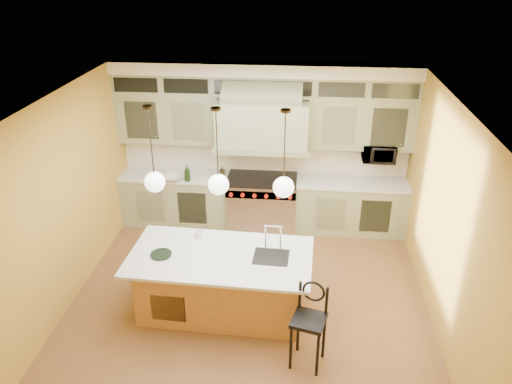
# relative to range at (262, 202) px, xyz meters

# --- Properties ---
(floor) EXTENTS (5.00, 5.00, 0.00)m
(floor) POSITION_rel_range_xyz_m (0.00, -2.14, -0.49)
(floor) COLOR brown
(floor) RESTS_ON ground
(ceiling) EXTENTS (5.00, 5.00, 0.00)m
(ceiling) POSITION_rel_range_xyz_m (0.00, -2.14, 2.41)
(ceiling) COLOR white
(ceiling) RESTS_ON wall_back
(wall_back) EXTENTS (5.00, 0.00, 5.00)m
(wall_back) POSITION_rel_range_xyz_m (0.00, 0.36, 0.96)
(wall_back) COLOR #B18930
(wall_back) RESTS_ON ground
(wall_front) EXTENTS (5.00, 0.00, 5.00)m
(wall_front) POSITION_rel_range_xyz_m (0.00, -4.64, 0.96)
(wall_front) COLOR #B18930
(wall_front) RESTS_ON ground
(wall_left) EXTENTS (0.00, 5.00, 5.00)m
(wall_left) POSITION_rel_range_xyz_m (-2.50, -2.14, 0.96)
(wall_left) COLOR #B18930
(wall_left) RESTS_ON ground
(wall_right) EXTENTS (0.00, 5.00, 5.00)m
(wall_right) POSITION_rel_range_xyz_m (2.50, -2.14, 0.96)
(wall_right) COLOR #B18930
(wall_right) RESTS_ON ground
(back_cabinetry) EXTENTS (5.00, 0.77, 2.90)m
(back_cabinetry) POSITION_rel_range_xyz_m (0.00, 0.09, 0.94)
(back_cabinetry) COLOR gray
(back_cabinetry) RESTS_ON floor
(range) EXTENTS (1.20, 0.74, 0.96)m
(range) POSITION_rel_range_xyz_m (0.00, 0.00, 0.00)
(range) COLOR silver
(range) RESTS_ON floor
(kitchen_island) EXTENTS (2.44, 1.36, 1.35)m
(kitchen_island) POSITION_rel_range_xyz_m (-0.34, -2.38, -0.01)
(kitchen_island) COLOR #A9663C
(kitchen_island) RESTS_ON floor
(counter_stool) EXTENTS (0.46, 0.46, 1.08)m
(counter_stool) POSITION_rel_range_xyz_m (0.83, -3.23, 0.13)
(counter_stool) COLOR black
(counter_stool) RESTS_ON floor
(microwave) EXTENTS (0.54, 0.37, 0.30)m
(microwave) POSITION_rel_range_xyz_m (1.95, 0.11, 0.96)
(microwave) COLOR black
(microwave) RESTS_ON back_cabinetry
(oil_bottle_a) EXTENTS (0.12, 0.12, 0.29)m
(oil_bottle_a) POSITION_rel_range_xyz_m (-1.26, -0.22, 0.60)
(oil_bottle_a) COLOR black
(oil_bottle_a) RESTS_ON back_cabinetry
(oil_bottle_b) EXTENTS (0.09, 0.09, 0.19)m
(oil_bottle_b) POSITION_rel_range_xyz_m (-0.70, 0.01, 0.55)
(oil_bottle_b) COLOR black
(oil_bottle_b) RESTS_ON back_cabinetry
(fruit_bowl) EXTENTS (0.33, 0.33, 0.08)m
(fruit_bowl) POSITION_rel_range_xyz_m (-1.52, -0.22, 0.49)
(fruit_bowl) COLOR beige
(fruit_bowl) RESTS_ON back_cabinetry
(cup) EXTENTS (0.12, 0.12, 0.10)m
(cup) POSITION_rel_range_xyz_m (-0.72, -2.01, 0.49)
(cup) COLOR silver
(cup) RESTS_ON kitchen_island
(pendant_left) EXTENTS (0.26, 0.26, 1.11)m
(pendant_left) POSITION_rel_range_xyz_m (-1.14, -2.37, 1.46)
(pendant_left) COLOR #2D2319
(pendant_left) RESTS_ON ceiling
(pendant_center) EXTENTS (0.26, 0.26, 1.11)m
(pendant_center) POSITION_rel_range_xyz_m (-0.34, -2.37, 1.46)
(pendant_center) COLOR #2D2319
(pendant_center) RESTS_ON ceiling
(pendant_right) EXTENTS (0.26, 0.26, 1.11)m
(pendant_right) POSITION_rel_range_xyz_m (0.46, -2.37, 1.46)
(pendant_right) COLOR #2D2319
(pendant_right) RESTS_ON ceiling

